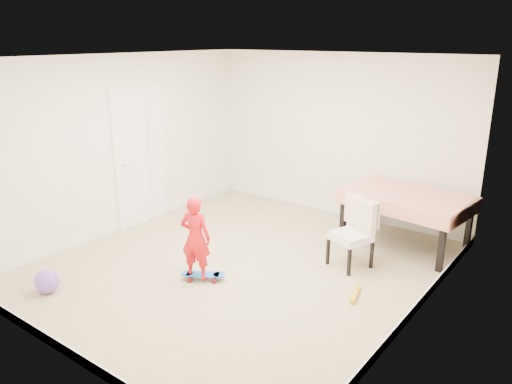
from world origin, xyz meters
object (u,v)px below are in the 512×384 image
Objects in this scene: skateboard at (203,277)px; balloon at (47,281)px; child at (196,241)px; dining_chair at (351,234)px; dining_table at (404,220)px.

balloon reaches higher than skateboard.
child is (-0.06, -0.05, 0.47)m from skateboard.
balloon is at bearing -112.87° from dining_chair.
dining_chair is at bearing -99.35° from dining_table.
dining_chair is (-0.30, -1.04, 0.05)m from dining_table.
dining_chair is 3.68m from balloon.
dining_table is 5.89× the size of balloon.
child reaches higher than dining_table.
dining_chair is 1.95m from child.
child is (-1.60, -2.50, 0.13)m from dining_table.
skateboard is at bearing 46.90° from balloon.
child is 3.68× the size of balloon.
balloon is (-2.47, -2.71, -0.30)m from dining_chair.
child is at bearing -112.40° from dining_chair.
balloon is at bearing 29.79° from child.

